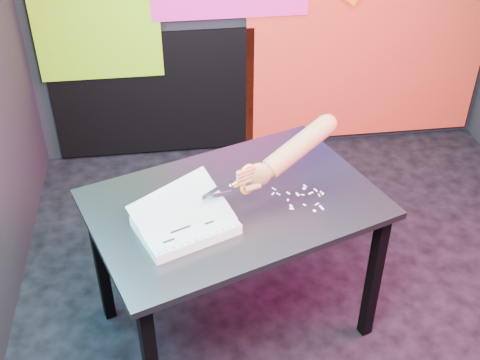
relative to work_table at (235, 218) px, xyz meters
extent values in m
cube|color=black|center=(0.42, 0.10, -0.66)|extent=(3.00, 3.00, 0.01)
cube|color=red|center=(1.07, 1.57, 0.19)|extent=(1.60, 0.02, 1.60)
cube|color=black|center=(-0.33, 1.57, -0.21)|extent=(1.30, 0.02, 0.85)
cube|color=black|center=(-0.61, 0.13, -0.30)|extent=(0.06, 0.06, 0.72)
cube|color=black|center=(0.61, -0.13, -0.30)|extent=(0.06, 0.06, 0.72)
cube|color=black|center=(0.38, 0.49, -0.30)|extent=(0.06, 0.06, 0.72)
cube|color=#27272E|center=(0.00, 0.00, 0.08)|extent=(1.37, 1.13, 0.03)
cube|color=beige|center=(-0.21, -0.15, 0.11)|extent=(0.43, 0.38, 0.04)
cube|color=white|center=(-0.21, -0.15, 0.14)|extent=(0.43, 0.38, 0.00)
cube|color=white|center=(-0.21, -0.15, 0.14)|extent=(0.42, 0.36, 0.11)
cube|color=white|center=(-0.22, -0.14, 0.16)|extent=(0.43, 0.34, 0.19)
cylinder|color=#272630|center=(-0.32, -0.33, 0.14)|extent=(0.01, 0.01, 0.00)
cylinder|color=#272630|center=(-0.29, -0.31, 0.14)|extent=(0.01, 0.01, 0.00)
cylinder|color=#272630|center=(-0.26, -0.30, 0.14)|extent=(0.01, 0.01, 0.00)
cylinder|color=#272630|center=(-0.23, -0.29, 0.14)|extent=(0.01, 0.01, 0.00)
cylinder|color=#272630|center=(-0.21, -0.28, 0.14)|extent=(0.01, 0.01, 0.00)
cylinder|color=#272630|center=(-0.18, -0.27, 0.14)|extent=(0.01, 0.01, 0.00)
cylinder|color=#272630|center=(-0.15, -0.26, 0.14)|extent=(0.01, 0.01, 0.00)
cylinder|color=#272630|center=(-0.13, -0.25, 0.14)|extent=(0.01, 0.01, 0.00)
cylinder|color=#272630|center=(-0.10, -0.24, 0.14)|extent=(0.01, 0.01, 0.00)
cylinder|color=#272630|center=(-0.07, -0.23, 0.14)|extent=(0.01, 0.01, 0.00)
cylinder|color=#272630|center=(-0.04, -0.22, 0.14)|extent=(0.01, 0.01, 0.00)
cylinder|color=#272630|center=(-0.02, -0.20, 0.14)|extent=(0.01, 0.01, 0.00)
cylinder|color=#272630|center=(-0.41, -0.10, 0.14)|extent=(0.01, 0.01, 0.00)
cylinder|color=#272630|center=(-0.38, -0.09, 0.14)|extent=(0.01, 0.01, 0.00)
cylinder|color=#272630|center=(-0.35, -0.08, 0.14)|extent=(0.01, 0.01, 0.00)
cylinder|color=#272630|center=(-0.32, -0.07, 0.14)|extent=(0.01, 0.01, 0.00)
cylinder|color=#272630|center=(-0.30, -0.06, 0.14)|extent=(0.01, 0.01, 0.00)
cylinder|color=#272630|center=(-0.27, -0.05, 0.14)|extent=(0.01, 0.01, 0.00)
cylinder|color=#272630|center=(-0.24, -0.04, 0.14)|extent=(0.01, 0.01, 0.00)
cylinder|color=#272630|center=(-0.22, -0.03, 0.14)|extent=(0.01, 0.01, 0.00)
cylinder|color=#272630|center=(-0.19, -0.02, 0.14)|extent=(0.01, 0.01, 0.00)
cylinder|color=#272630|center=(-0.16, 0.00, 0.14)|extent=(0.01, 0.01, 0.00)
cylinder|color=#272630|center=(-0.13, 0.01, 0.14)|extent=(0.01, 0.01, 0.00)
cylinder|color=#272630|center=(-0.11, 0.02, 0.14)|extent=(0.01, 0.01, 0.00)
cube|color=black|center=(-0.31, -0.14, 0.14)|extent=(0.07, 0.04, 0.00)
cube|color=black|center=(-0.20, -0.12, 0.14)|extent=(0.05, 0.03, 0.00)
cube|color=black|center=(-0.23, -0.20, 0.14)|extent=(0.08, 0.04, 0.00)
cube|color=black|center=(-0.12, -0.18, 0.14)|extent=(0.04, 0.02, 0.00)
cube|color=black|center=(-0.28, -0.26, 0.14)|extent=(0.05, 0.03, 0.00)
cube|color=black|center=(-0.20, -0.07, 0.14)|extent=(0.06, 0.03, 0.00)
cube|color=#939CAE|center=(-0.08, -0.12, 0.25)|extent=(0.12, 0.07, 0.05)
cube|color=#939CAE|center=(-0.08, -0.12, 0.22)|extent=(0.12, 0.07, 0.05)
cylinder|color=#939CAE|center=(-0.02, -0.09, 0.24)|extent=(0.02, 0.02, 0.01)
cube|color=orange|center=(0.00, -0.08, 0.23)|extent=(0.05, 0.03, 0.02)
cube|color=orange|center=(0.00, -0.08, 0.24)|extent=(0.05, 0.03, 0.02)
torus|color=orange|center=(0.05, -0.05, 0.27)|extent=(0.07, 0.05, 0.07)
torus|color=orange|center=(0.05, -0.05, 0.20)|extent=(0.07, 0.05, 0.07)
ellipsoid|color=#A46A40|center=(0.09, -0.03, 0.24)|extent=(0.10, 0.06, 0.11)
cylinder|color=#A46A40|center=(0.05, -0.05, 0.23)|extent=(0.08, 0.06, 0.02)
cylinder|color=#A46A40|center=(0.05, -0.05, 0.25)|extent=(0.08, 0.05, 0.02)
cylinder|color=#A46A40|center=(0.05, -0.05, 0.27)|extent=(0.07, 0.05, 0.02)
cylinder|color=#A46A40|center=(0.05, -0.05, 0.28)|extent=(0.06, 0.05, 0.02)
cylinder|color=#A46A40|center=(0.07, -0.06, 0.20)|extent=(0.07, 0.04, 0.03)
cylinder|color=#A46A40|center=(0.14, 0.00, 0.24)|extent=(0.09, 0.09, 0.07)
cylinder|color=#A46A40|center=(0.27, 0.07, 0.30)|extent=(0.34, 0.23, 0.19)
sphere|color=#A46A40|center=(0.41, 0.14, 0.35)|extent=(0.08, 0.08, 0.08)
cube|color=silver|center=(0.19, 0.02, 0.09)|extent=(0.02, 0.02, 0.00)
cube|color=silver|center=(0.31, 0.06, 0.09)|extent=(0.01, 0.02, 0.00)
cube|color=silver|center=(0.29, 0.00, 0.09)|extent=(0.02, 0.01, 0.00)
cube|color=silver|center=(0.31, 0.04, 0.09)|extent=(0.02, 0.01, 0.00)
cube|color=silver|center=(0.36, -0.01, 0.09)|extent=(0.01, 0.02, 0.00)
cube|color=silver|center=(0.31, -0.11, 0.09)|extent=(0.01, 0.02, 0.00)
cube|color=silver|center=(0.22, -0.08, 0.09)|extent=(0.02, 0.01, 0.00)
cube|color=silver|center=(0.37, 0.01, 0.09)|extent=(0.01, 0.03, 0.00)
cube|color=silver|center=(0.35, 0.03, 0.09)|extent=(0.02, 0.02, 0.00)
cube|color=silver|center=(0.28, -0.06, 0.09)|extent=(0.01, 0.02, 0.00)
cube|color=silver|center=(0.33, -0.07, 0.09)|extent=(0.02, 0.02, 0.00)
cube|color=silver|center=(0.23, 0.02, 0.09)|extent=(0.02, 0.02, 0.00)
cube|color=silver|center=(0.17, 0.03, 0.09)|extent=(0.02, 0.02, 0.00)
cube|color=silver|center=(0.31, 0.06, 0.09)|extent=(0.02, 0.03, 0.00)
cube|color=silver|center=(0.37, 0.01, 0.09)|extent=(0.02, 0.02, 0.00)
cube|color=silver|center=(0.33, 0.01, 0.09)|extent=(0.03, 0.02, 0.00)
cube|color=silver|center=(0.18, 0.06, 0.09)|extent=(0.02, 0.02, 0.00)
cube|color=silver|center=(0.22, -0.02, 0.09)|extent=(0.01, 0.01, 0.00)
cube|color=silver|center=(0.23, -0.07, 0.09)|extent=(0.01, 0.02, 0.00)
cube|color=silver|center=(0.27, 0.01, 0.09)|extent=(0.01, 0.02, 0.00)
cube|color=silver|center=(0.35, -0.09, 0.09)|extent=(0.02, 0.03, 0.00)
camera|label=1|loc=(-0.24, -1.96, 1.62)|focal=45.00mm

